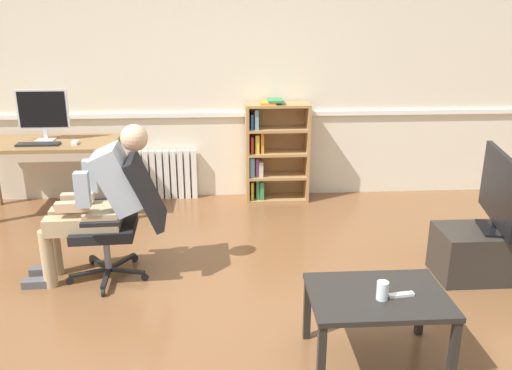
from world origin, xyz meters
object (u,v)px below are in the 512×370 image
object	(u,v)px
computer_desk	(46,151)
imac_monitor	(43,111)
computer_mouse	(75,143)
tv_stand	(490,253)
tv_screen	(500,191)
office_chair	(124,214)
person_seated	(98,199)
coffee_table	(378,302)
keyboard	(38,144)
drinking_glass	(382,291)
spare_remote	(401,295)
bookshelf	(272,152)
radiator	(164,174)

from	to	relation	value
computer_desk	imac_monitor	xyz separation A→B (m)	(-0.00, 0.08, 0.39)
computer_mouse	tv_stand	distance (m)	3.84
imac_monitor	tv_stand	size ratio (longest dim) A/B	0.60
tv_stand	tv_screen	bearing A→B (deg)	-11.77
office_chair	person_seated	xyz separation A→B (m)	(-0.18, -0.01, 0.13)
coffee_table	imac_monitor	bearing A→B (deg)	134.90
imac_monitor	keyboard	size ratio (longest dim) A/B	1.25
coffee_table	drinking_glass	world-z (taller)	drinking_glass
coffee_table	person_seated	bearing A→B (deg)	147.60
computer_desk	drinking_glass	distance (m)	3.74
office_chair	person_seated	bearing A→B (deg)	-90.00
keyboard	office_chair	size ratio (longest dim) A/B	0.41
tv_stand	spare_remote	xyz separation A→B (m)	(-1.06, -1.03, 0.26)
computer_desk	computer_mouse	size ratio (longest dim) A/B	13.91
tv_screen	drinking_glass	size ratio (longest dim) A/B	7.82
office_chair	tv_screen	distance (m)	2.85
bookshelf	tv_stand	distance (m)	2.45
coffee_table	computer_mouse	bearing A→B (deg)	133.26
bookshelf	radiator	xyz separation A→B (m)	(-1.19, 0.10, -0.26)
bookshelf	office_chair	distance (m)	2.14
computer_desk	tv_stand	xyz separation A→B (m)	(3.83, -1.58, -0.46)
tv_stand	tv_screen	xyz separation A→B (m)	(0.00, -0.00, 0.51)
drinking_glass	keyboard	bearing A→B (deg)	136.82
computer_desk	coffee_table	bearing A→B (deg)	-44.31
radiator	spare_remote	xyz separation A→B (m)	(1.66, -3.00, 0.19)
imac_monitor	spare_remote	bearing A→B (deg)	-44.17
radiator	person_seated	distance (m)	1.87
office_chair	imac_monitor	bearing A→B (deg)	-148.90
keyboard	person_seated	bearing A→B (deg)	-56.98
office_chair	spare_remote	bearing A→B (deg)	53.13
imac_monitor	computer_mouse	world-z (taller)	imac_monitor
keyboard	tv_screen	world-z (taller)	tv_screen
computer_desk	tv_stand	bearing A→B (deg)	-22.49
radiator	tv_screen	world-z (taller)	tv_screen
office_chair	person_seated	world-z (taller)	person_seated
radiator	spare_remote	world-z (taller)	radiator
office_chair	spare_remote	size ratio (longest dim) A/B	6.52
bookshelf	person_seated	world-z (taller)	person_seated
computer_desk	tv_screen	world-z (taller)	tv_screen
computer_mouse	spare_remote	distance (m)	3.50
keyboard	spare_remote	world-z (taller)	keyboard
bookshelf	coffee_table	size ratio (longest dim) A/B	1.39
keyboard	spare_remote	xyz separation A→B (m)	(2.78, -2.47, -0.31)
computer_mouse	person_seated	xyz separation A→B (m)	(0.49, -1.30, -0.12)
computer_mouse	spare_remote	world-z (taller)	computer_mouse
computer_mouse	bookshelf	xyz separation A→B (m)	(1.96, 0.41, -0.24)
office_chair	bookshelf	bearing A→B (deg)	139.99
computer_mouse	bookshelf	bearing A→B (deg)	11.83
computer_mouse	coffee_table	distance (m)	3.40
office_chair	person_seated	distance (m)	0.22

